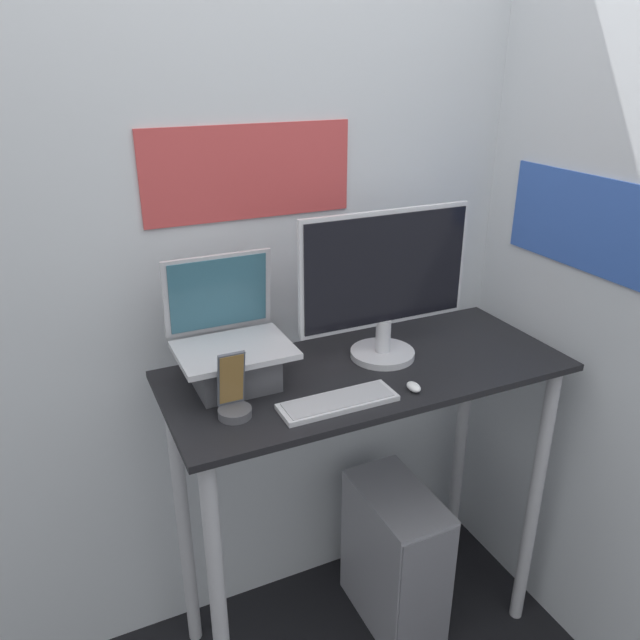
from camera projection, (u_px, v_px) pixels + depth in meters
wall_back at (319, 250)px, 2.00m from camera, size 6.00×0.06×2.60m
wall_side_right at (622, 275)px, 1.77m from camera, size 0.06×6.00×2.60m
desk at (365, 430)px, 1.91m from camera, size 1.18×0.50×1.03m
laptop at (233, 354)px, 1.70m from camera, size 0.31×0.26×0.35m
monitor at (385, 286)px, 1.80m from camera, size 0.54×0.19×0.45m
keyboard at (338, 402)px, 1.63m from camera, size 0.32×0.10×0.02m
mouse at (414, 387)px, 1.69m from camera, size 0.03×0.05×0.02m
cell_phone at (233, 400)px, 1.57m from camera, size 0.09×0.09×0.18m
computer_tower at (395, 557)px, 2.17m from camera, size 0.22×0.40×0.53m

